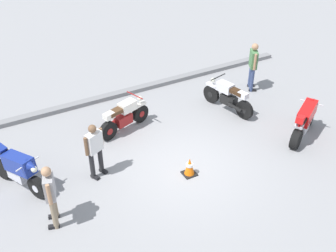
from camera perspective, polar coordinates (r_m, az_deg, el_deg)
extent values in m
plane|color=gray|center=(11.51, 2.16, -5.73)|extent=(40.00, 40.00, 0.00)
cube|color=gray|center=(14.90, -6.95, 4.42)|extent=(14.00, 0.30, 0.15)
cylinder|color=black|center=(14.38, 6.04, 4.45)|extent=(0.27, 0.65, 0.64)
cylinder|color=black|center=(13.62, 10.57, 2.21)|extent=(0.27, 0.65, 0.64)
cylinder|color=black|center=(14.38, 6.04, 4.45)|extent=(0.19, 0.25, 0.22)
cylinder|color=black|center=(13.62, 10.57, 2.21)|extent=(0.19, 0.25, 0.22)
cube|color=black|center=(13.91, 8.43, 3.64)|extent=(0.41, 0.61, 0.32)
cube|color=silver|center=(13.82, 7.93, 5.39)|extent=(0.45, 0.62, 0.30)
cube|color=silver|center=(14.22, 6.12, 5.68)|extent=(0.26, 0.47, 0.08)
cube|color=#382314|center=(13.57, 9.39, 4.78)|extent=(0.40, 0.64, 0.12)
cube|color=silver|center=(13.43, 10.37, 4.24)|extent=(0.29, 0.36, 0.18)
cylinder|color=black|center=(13.61, 9.24, 2.59)|extent=(0.24, 0.57, 0.16)
cylinder|color=black|center=(13.89, 6.97, 6.78)|extent=(0.69, 0.20, 0.04)
sphere|color=silver|center=(14.11, 6.25, 6.36)|extent=(0.16, 0.16, 0.16)
cylinder|color=black|center=(13.75, 19.03, 1.03)|extent=(0.60, 0.43, 0.60)
cylinder|color=black|center=(12.63, 17.35, -1.76)|extent=(0.63, 0.49, 0.60)
cylinder|color=silver|center=(13.75, 19.03, 1.03)|extent=(0.27, 0.26, 0.21)
cylinder|color=silver|center=(12.63, 17.35, -1.76)|extent=(0.27, 0.26, 0.21)
cube|color=silver|center=(13.09, 18.24, -0.04)|extent=(0.63, 0.52, 0.32)
cube|color=red|center=(13.01, 18.73, 1.73)|extent=(1.04, 0.79, 0.57)
cone|color=red|center=(13.38, 19.47, 3.27)|extent=(0.47, 0.47, 0.39)
cube|color=black|center=(12.63, 18.28, 1.19)|extent=(0.65, 0.52, 0.12)
cube|color=red|center=(12.34, 17.95, 0.88)|extent=(0.41, 0.36, 0.23)
cylinder|color=silver|center=(12.46, 18.22, 0.18)|extent=(0.39, 0.27, 0.17)
cylinder|color=silver|center=(12.49, 17.53, 0.40)|extent=(0.39, 0.27, 0.17)
cylinder|color=silver|center=(13.25, 19.32, 3.09)|extent=(0.37, 0.63, 0.04)
sphere|color=silver|center=(13.48, 19.52, 3.23)|extent=(0.16, 0.16, 0.16)
cylinder|color=black|center=(10.93, -17.64, -8.12)|extent=(0.41, 0.61, 0.60)
cylinder|color=black|center=(11.85, -21.83, -5.40)|extent=(0.47, 0.64, 0.60)
cylinder|color=silver|center=(10.93, -17.64, -8.12)|extent=(0.25, 0.27, 0.21)
cylinder|color=silver|center=(11.85, -21.83, -5.40)|extent=(0.25, 0.27, 0.21)
cube|color=silver|center=(11.36, -20.08, -6.22)|extent=(0.50, 0.63, 0.32)
cube|color=navy|center=(11.01, -20.00, -4.93)|extent=(0.76, 1.04, 0.57)
cone|color=navy|center=(10.57, -18.43, -5.35)|extent=(0.46, 0.47, 0.39)
cube|color=black|center=(11.25, -21.31, -3.88)|extent=(0.50, 0.65, 0.12)
cube|color=navy|center=(11.43, -22.29, -3.01)|extent=(0.35, 0.41, 0.23)
cylinder|color=silver|center=(11.46, -22.27, -4.01)|extent=(0.26, 0.39, 0.17)
cylinder|color=silver|center=(11.52, -21.64, -3.62)|extent=(0.26, 0.39, 0.17)
cylinder|color=silver|center=(10.65, -18.92, -4.98)|extent=(0.64, 0.34, 0.04)
sphere|color=silver|center=(10.54, -18.10, -5.73)|extent=(0.16, 0.16, 0.16)
cylinder|color=black|center=(13.28, -3.89, 1.77)|extent=(0.62, 0.34, 0.60)
cylinder|color=black|center=(12.54, -8.30, -0.65)|extent=(0.62, 0.34, 0.60)
cylinder|color=maroon|center=(13.28, -3.89, 1.77)|extent=(0.26, 0.24, 0.21)
cylinder|color=maroon|center=(12.54, -8.30, -0.65)|extent=(0.26, 0.24, 0.21)
cube|color=maroon|center=(12.82, -6.22, 0.88)|extent=(0.62, 0.44, 0.32)
cube|color=white|center=(12.72, -5.66, 2.75)|extent=(0.63, 0.48, 0.30)
cube|color=white|center=(13.11, -3.94, 2.99)|extent=(0.47, 0.29, 0.08)
cube|color=#4C331E|center=(12.46, -7.19, 2.04)|extent=(0.65, 0.44, 0.12)
cube|color=white|center=(12.31, -8.22, 1.41)|extent=(0.37, 0.31, 0.18)
cylinder|color=maroon|center=(12.74, -8.05, 0.24)|extent=(0.56, 0.28, 0.16)
cylinder|color=maroon|center=(12.78, -4.64, 4.28)|extent=(0.26, 0.68, 0.04)
sphere|color=silver|center=(13.01, -3.90, 3.87)|extent=(0.16, 0.16, 0.16)
cylinder|color=gray|center=(10.18, -15.53, -10.49)|extent=(0.16, 0.16, 0.83)
cube|color=black|center=(10.45, -15.55, -12.01)|extent=(0.28, 0.17, 0.08)
cylinder|color=gray|center=(9.94, -15.52, -11.79)|extent=(0.16, 0.16, 0.83)
cube|color=black|center=(10.21, -15.54, -13.31)|extent=(0.28, 0.17, 0.08)
cube|color=#99999E|center=(9.59, -16.16, -8.10)|extent=(0.34, 0.51, 0.59)
cylinder|color=tan|center=(9.79, -16.17, -6.96)|extent=(0.11, 0.11, 0.55)
cylinder|color=tan|center=(9.37, -16.19, -9.14)|extent=(0.11, 0.11, 0.55)
sphere|color=tan|center=(9.31, -16.58, -6.09)|extent=(0.23, 0.23, 0.23)
cylinder|color=#262628|center=(11.11, -10.49, -5.45)|extent=(0.17, 0.17, 0.80)
cube|color=black|center=(11.30, -10.09, -6.98)|extent=(0.20, 0.28, 0.08)
cylinder|color=#262628|center=(11.27, -9.34, -4.66)|extent=(0.17, 0.17, 0.80)
cube|color=black|center=(11.45, -8.96, -6.18)|extent=(0.20, 0.28, 0.08)
cube|color=silver|center=(10.78, -10.25, -2.23)|extent=(0.50, 0.38, 0.56)
cylinder|color=brown|center=(10.63, -11.30, -2.83)|extent=(0.12, 0.12, 0.53)
cylinder|color=brown|center=(10.91, -9.26, -1.50)|extent=(0.12, 0.12, 0.53)
sphere|color=brown|center=(10.54, -10.48, -0.38)|extent=(0.22, 0.22, 0.22)
cylinder|color=#384772|center=(15.25, 11.59, 6.24)|extent=(0.18, 0.18, 0.89)
cube|color=black|center=(15.45, 11.64, 4.91)|extent=(0.28, 0.21, 0.08)
cylinder|color=#384772|center=(15.55, 11.37, 6.84)|extent=(0.18, 0.18, 0.89)
cube|color=black|center=(15.75, 11.42, 5.53)|extent=(0.28, 0.21, 0.08)
cube|color=#4C7F4C|center=(15.08, 11.80, 9.10)|extent=(0.43, 0.54, 0.63)
cylinder|color=tan|center=(14.81, 12.00, 8.68)|extent=(0.12, 0.12, 0.59)
cylinder|color=tan|center=(15.33, 11.62, 9.62)|extent=(0.12, 0.12, 0.59)
sphere|color=tan|center=(14.90, 12.01, 10.71)|extent=(0.24, 0.24, 0.24)
cube|color=black|center=(11.28, 2.97, -6.62)|extent=(0.36, 0.36, 0.03)
cone|color=orange|center=(11.11, 3.01, -5.58)|extent=(0.28, 0.28, 0.50)
cylinder|color=white|center=(11.09, 3.02, -5.42)|extent=(0.19, 0.19, 0.08)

